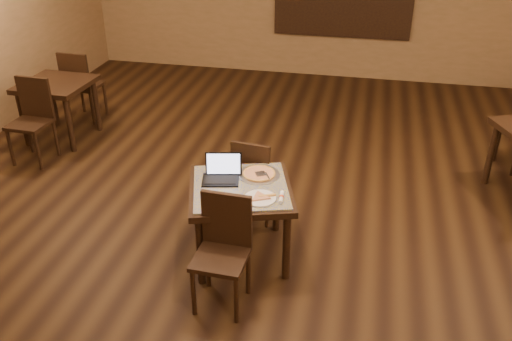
% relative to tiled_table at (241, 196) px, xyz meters
% --- Properties ---
extents(ground, '(10.00, 10.00, 0.00)m').
position_rel_tiled_table_xyz_m(ground, '(-0.03, 0.47, -0.66)').
color(ground, black).
rests_on(ground, ground).
extents(tiled_table, '(1.15, 1.15, 0.76)m').
position_rel_tiled_table_xyz_m(tiled_table, '(0.00, 0.00, 0.00)').
color(tiled_table, black).
rests_on(tiled_table, ground).
extents(chair_main_near, '(0.44, 0.44, 0.99)m').
position_rel_tiled_table_xyz_m(chair_main_near, '(0.00, -0.61, -0.10)').
color(chair_main_near, black).
rests_on(chair_main_near, ground).
extents(chair_main_far, '(0.46, 0.46, 0.94)m').
position_rel_tiled_table_xyz_m(chair_main_far, '(-0.01, 0.62, -0.13)').
color(chair_main_far, black).
rests_on(chair_main_far, ground).
extents(laptop, '(0.38, 0.33, 0.23)m').
position_rel_tiled_table_xyz_m(laptop, '(-0.20, 0.10, 0.16)').
color(laptop, black).
rests_on(laptop, tiled_table).
extents(plate, '(0.28, 0.28, 0.02)m').
position_rel_tiled_table_xyz_m(plate, '(0.22, -0.18, 0.11)').
color(plate, white).
rests_on(plate, tiled_table).
extents(pizza_slice, '(0.26, 0.26, 0.02)m').
position_rel_tiled_table_xyz_m(pizza_slice, '(0.22, -0.18, 0.13)').
color(pizza_slice, beige).
rests_on(pizza_slice, plate).
extents(pizza_pan, '(0.39, 0.39, 0.01)m').
position_rel_tiled_table_xyz_m(pizza_pan, '(0.12, 0.24, 0.11)').
color(pizza_pan, silver).
rests_on(pizza_pan, tiled_table).
extents(pizza_whole, '(0.31, 0.31, 0.02)m').
position_rel_tiled_table_xyz_m(pizza_whole, '(0.12, 0.24, 0.12)').
color(pizza_whole, beige).
rests_on(pizza_whole, pizza_pan).
extents(spatula, '(0.18, 0.23, 0.01)m').
position_rel_tiled_table_xyz_m(spatula, '(0.14, 0.22, 0.13)').
color(spatula, silver).
rests_on(spatula, pizza_whole).
extents(napkin_roll, '(0.05, 0.18, 0.04)m').
position_rel_tiled_table_xyz_m(napkin_roll, '(0.40, -0.14, 0.12)').
color(napkin_roll, white).
rests_on(napkin_roll, tiled_table).
extents(other_table_b, '(0.90, 0.90, 0.81)m').
position_rel_tiled_table_xyz_m(other_table_b, '(-3.03, 2.04, 0.01)').
color(other_table_b, black).
rests_on(other_table_b, ground).
extents(other_table_b_chair_near, '(0.47, 0.47, 1.05)m').
position_rel_tiled_table_xyz_m(other_table_b_chair_near, '(-3.03, 1.43, -0.07)').
color(other_table_b_chair_near, black).
rests_on(other_table_b_chair_near, ground).
extents(other_table_b_chair_far, '(0.47, 0.47, 1.05)m').
position_rel_tiled_table_xyz_m(other_table_b_chair_far, '(-3.04, 2.65, -0.07)').
color(other_table_b_chair_far, black).
rests_on(other_table_b_chair_far, ground).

